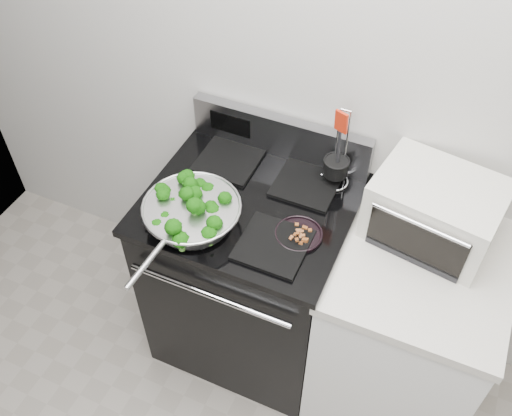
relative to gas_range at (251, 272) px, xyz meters
The scene contains 8 objects.
back_wall 0.97m from the gas_range, 48.22° to the left, with size 4.00×0.02×2.70m, color beige.
gas_range is the anchor object (origin of this frame).
counter 0.69m from the gas_range, ahead, with size 0.62×0.68×0.92m.
skillet 0.57m from the gas_range, 126.78° to the right, with size 0.37×0.58×0.08m.
broccoli_pile 0.59m from the gas_range, 127.10° to the right, with size 0.29×0.29×0.10m, color black, non-canonical shape.
bacon_plate 0.54m from the gas_range, 20.95° to the right, with size 0.18×0.18×0.04m.
utensil_holder 0.63m from the gas_range, 40.47° to the left, with size 0.11×0.11×0.35m.
toaster_oven 0.87m from the gas_range, 12.12° to the left, with size 0.48×0.39×0.25m.
Camera 1 is at (0.34, 0.04, 2.52)m, focal length 40.00 mm.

